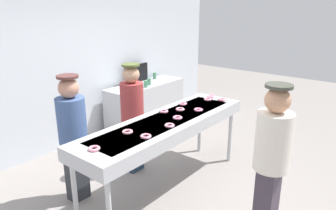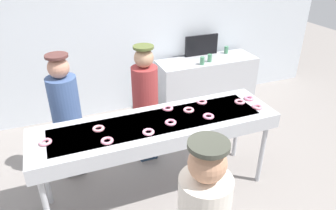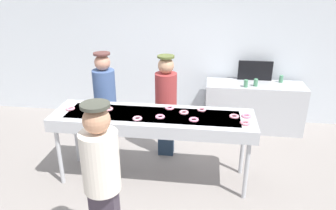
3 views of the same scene
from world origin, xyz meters
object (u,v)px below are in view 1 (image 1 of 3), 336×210
worker_baker (73,131)px  paper_cup_2 (155,76)px  strawberry_donut_1 (180,109)px  paper_cup_1 (146,84)px  strawberry_donut_3 (211,96)px  strawberry_donut_7 (146,136)px  strawberry_donut_8 (183,104)px  strawberry_donut_6 (222,100)px  strawberry_donut_2 (178,118)px  strawberry_donut_10 (198,110)px  worker_assistant (132,112)px  prep_counter (146,105)px  strawberry_donut_11 (127,132)px  menu_display (136,73)px  strawberry_donut_0 (208,99)px  strawberry_donut_9 (94,149)px  customer_waiting (271,159)px  fryer_conveyor (166,126)px  strawberry_donut_5 (169,125)px  strawberry_donut_4 (164,111)px  paper_cup_0 (149,82)px

worker_baker → paper_cup_2: (2.90, 1.22, 0.02)m
strawberry_donut_1 → paper_cup_1: 1.80m
strawberry_donut_3 → strawberry_donut_7: same height
strawberry_donut_8 → paper_cup_2: size_ratio=0.96×
strawberry_donut_6 → strawberry_donut_7: 1.76m
strawberry_donut_2 → strawberry_donut_10: 0.43m
worker_assistant → prep_counter: worker_assistant is taller
strawberry_donut_11 → prep_counter: 2.83m
strawberry_donut_3 → prep_counter: bearing=78.8°
menu_display → strawberry_donut_0: bearing=-104.0°
strawberry_donut_8 → strawberry_donut_9: (-1.77, -0.20, 0.00)m
strawberry_donut_2 → prep_counter: strawberry_donut_2 is taller
strawberry_donut_11 → customer_waiting: 1.57m
strawberry_donut_11 → paper_cup_1: strawberry_donut_11 is taller
strawberry_donut_3 → paper_cup_1: 1.53m
strawberry_donut_3 → prep_counter: 1.83m
strawberry_donut_11 → fryer_conveyor: bearing=-5.7°
strawberry_donut_5 → strawberry_donut_10: 0.71m
strawberry_donut_1 → worker_assistant: worker_assistant is taller
strawberry_donut_11 → worker_baker: size_ratio=0.08×
strawberry_donut_4 → strawberry_donut_5: 0.53m
prep_counter → menu_display: size_ratio=2.82×
strawberry_donut_4 → strawberry_donut_8: bearing=-0.1°
strawberry_donut_7 → strawberry_donut_0: bearing=7.9°
strawberry_donut_8 → strawberry_donut_10: 0.34m
strawberry_donut_4 → customer_waiting: 1.70m
strawberry_donut_5 → menu_display: bearing=52.4°
strawberry_donut_6 → customer_waiting: (-1.37, -1.32, -0.02)m
fryer_conveyor → worker_assistant: bearing=83.2°
strawberry_donut_2 → strawberry_donut_1: bearing=31.2°
strawberry_donut_9 → strawberry_donut_11: same height
strawberry_donut_10 → worker_assistant: bearing=119.6°
strawberry_donut_0 → strawberry_donut_5: (-1.22, -0.23, 0.00)m
strawberry_donut_9 → worker_assistant: 1.40m
strawberry_donut_0 → paper_cup_1: 1.60m
strawberry_donut_5 → worker_assistant: size_ratio=0.08×
paper_cup_0 → fryer_conveyor: bearing=-132.3°
strawberry_donut_9 → paper_cup_1: (2.49, 1.60, -0.06)m
customer_waiting → strawberry_donut_3: bearing=51.9°
strawberry_donut_11 → strawberry_donut_2: bearing=-12.2°
strawberry_donut_0 → strawberry_donut_4: bearing=169.1°
strawberry_donut_4 → menu_display: 2.28m
strawberry_donut_8 → paper_cup_0: (0.90, 1.48, -0.06)m
worker_assistant → paper_cup_0: worker_assistant is taller
strawberry_donut_11 → prep_counter: strawberry_donut_11 is taller
strawberry_donut_2 → strawberry_donut_10: same height
strawberry_donut_4 → strawberry_donut_8: (0.43, -0.00, 0.00)m
paper_cup_1 → prep_counter: bearing=43.6°
strawberry_donut_5 → worker_assistant: worker_assistant is taller
strawberry_donut_7 → strawberry_donut_11: 0.25m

